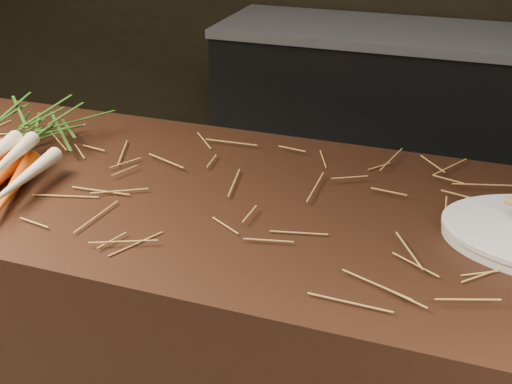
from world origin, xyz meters
TOP-DOWN VIEW (x-y plane):
  - main_counter at (0.00, 0.30)m, footprint 2.40×0.70m
  - back_counter at (0.30, 2.18)m, footprint 1.82×0.62m
  - straw_bedding at (0.00, 0.30)m, footprint 1.40×0.60m
  - root_veg_bunch at (-0.37, 0.28)m, footprint 0.32×0.58m

SIDE VIEW (x-z plane):
  - back_counter at x=0.30m, z-range 0.00..0.84m
  - main_counter at x=0.00m, z-range 0.00..0.90m
  - straw_bedding at x=0.00m, z-range 0.90..0.92m
  - root_veg_bunch at x=-0.37m, z-range 0.90..1.00m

